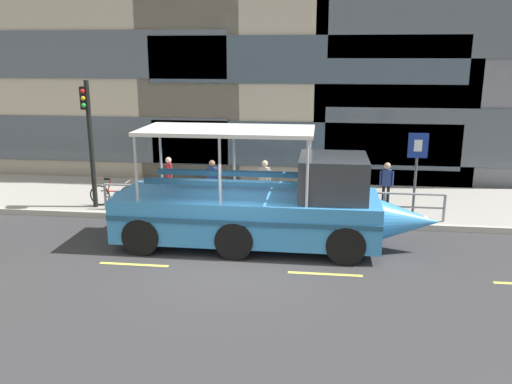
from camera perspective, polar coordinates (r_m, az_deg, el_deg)
ground_plane at (r=13.82m, az=-2.63°, el=-7.30°), size 120.00×120.00×0.00m
sidewalk at (r=19.05m, az=0.23°, el=-0.82°), size 32.00×4.80×0.18m
curb_edge at (r=16.68m, az=-0.82°, el=-3.07°), size 32.00×0.18×0.18m
lane_centreline at (r=13.24m, az=-3.10°, el=-8.30°), size 25.80×0.12×0.01m
curb_guardrail at (r=16.74m, az=1.32°, el=-0.58°), size 10.91×0.09×0.88m
traffic_light_pole at (r=18.07m, az=-17.53°, el=6.17°), size 0.24×0.46×4.19m
parking_sign at (r=17.01m, az=16.94°, el=3.25°), size 0.60×0.12×2.67m
leaned_bicycle at (r=18.47m, az=-15.01°, el=-0.32°), size 1.74×0.46×0.96m
duck_tour_boat at (r=14.47m, az=1.08°, el=-1.70°), size 8.88×2.49×3.24m
pedestrian_near_bow at (r=17.94m, az=13.89°, el=1.17°), size 0.45×0.21×1.55m
pedestrian_mid_left at (r=17.88m, az=0.95°, el=1.51°), size 0.42×0.26×1.53m
pedestrian_mid_right at (r=18.03m, az=-4.73°, el=1.55°), size 0.43×0.23×1.52m
pedestrian_near_stern at (r=18.81m, az=-9.36°, el=1.93°), size 0.21×0.43×1.51m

